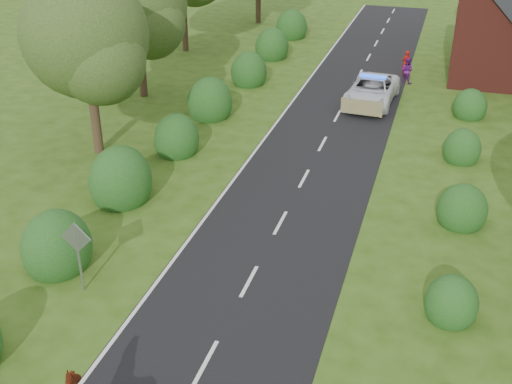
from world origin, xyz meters
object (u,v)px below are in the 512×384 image
(pedestrian_red, at_px, (406,63))
(pedestrian_purple, at_px, (407,70))
(road_sign, at_px, (77,247))
(police_van, at_px, (372,91))

(pedestrian_red, distance_m, pedestrian_purple, 1.69)
(road_sign, bearing_deg, police_van, 72.63)
(road_sign, xyz_separation_m, police_van, (6.45, 20.60, -0.90))
(pedestrian_purple, bearing_deg, road_sign, 93.52)
(road_sign, distance_m, police_van, 21.61)
(road_sign, relative_size, pedestrian_purple, 1.58)
(road_sign, height_order, police_van, road_sign)
(police_van, height_order, pedestrian_red, police_van)
(road_sign, relative_size, pedestrian_red, 1.59)
(pedestrian_purple, bearing_deg, pedestrian_red, -61.36)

